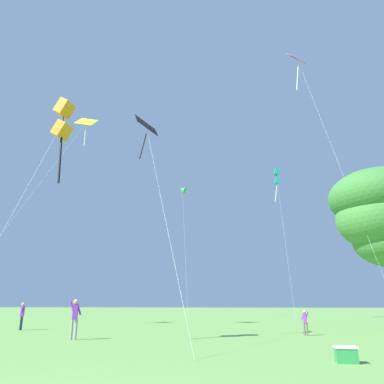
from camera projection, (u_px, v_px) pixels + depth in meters
name	position (u px, v px, depth m)	size (l,w,h in m)	color
kite_black_large	(146.00, 133.00, 19.37)	(4.10, 6.60, 11.23)	black
kite_orange_box	(63.00, 121.00, 17.35)	(0.81, 5.48, 10.80)	orange
kite_green_small	(182.00, 190.00, 52.65)	(3.46, 11.85, 17.67)	green
kite_yellow_diamond	(83.00, 129.00, 29.96)	(3.11, 10.22, 16.47)	yellow
kite_pink_low	(299.00, 69.00, 34.51)	(4.36, 8.13, 24.28)	pink
kite_teal_box	(277.00, 177.00, 45.65)	(0.84, 6.24, 17.60)	teal
person_near_tree	(22.00, 313.00, 23.54)	(0.23, 0.54, 1.67)	#2D3351
person_child_small	(305.00, 320.00, 19.41)	(0.41, 0.17, 1.26)	#665B4C
person_in_blue_jacket	(75.00, 315.00, 17.17)	(0.57, 0.26, 1.77)	gray
tree_left_oak	(383.00, 216.00, 26.41)	(6.96, 6.78, 10.88)	brown
picnic_cooler	(346.00, 354.00, 10.24)	(0.60, 0.40, 0.44)	#2D8C47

